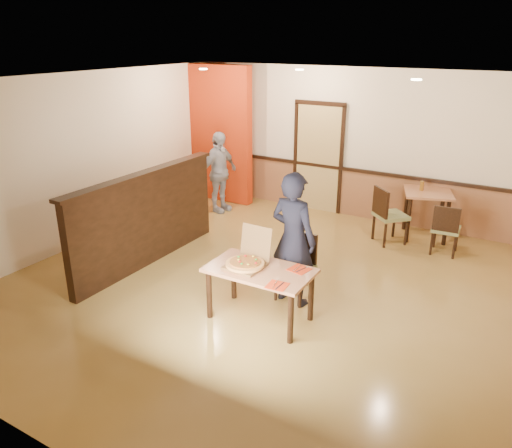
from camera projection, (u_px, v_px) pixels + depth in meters
The scene contains 24 objects.
floor at pixel (267, 287), 7.03m from camera, with size 7.00×7.00×0.00m, color #B08B44.
ceiling at pixel (269, 82), 6.04m from camera, with size 7.00×7.00×0.00m, color black.
wall_back at pixel (359, 145), 9.35m from camera, with size 7.00×7.00×0.00m, color #FFEEC7.
wall_left at pixel (82, 160), 8.20m from camera, with size 7.00×7.00×0.00m, color #FFEEC7.
wainscot_back at pixel (355, 194), 9.66m from camera, with size 7.00×0.04×0.90m, color #975F3C.
chair_rail_back at pixel (356, 170), 9.48m from camera, with size 7.00×0.06×0.06m, color black.
back_door at pixel (318, 158), 9.82m from camera, with size 0.90×0.06×2.10m, color tan.
booth_partition at pixel (146, 218), 7.56m from camera, with size 0.20×3.10×1.44m.
red_accent_panel at pixel (217, 134), 10.33m from camera, with size 1.60×0.20×2.78m, color #AF2C0C.
spot_a at pixel (203, 69), 8.58m from camera, with size 0.14×0.14×0.02m, color beige.
spot_b at pixel (300, 70), 8.43m from camera, with size 0.14×0.14×0.02m, color beige.
spot_c at pixel (416, 80), 6.58m from camera, with size 0.14×0.14×0.02m, color beige.
main_table at pixel (260, 277), 6.06m from camera, with size 1.29×0.75×0.69m.
diner_chair at pixel (297, 264), 6.63m from camera, with size 0.46×0.46×0.89m.
side_chair_left at pixel (387, 213), 8.37m from camera, with size 0.68×0.68×0.97m.
side_chair_right at pixel (446, 228), 7.93m from camera, with size 0.44×0.44×0.84m.
side_table at pixel (427, 202), 8.57m from camera, with size 0.98×0.98×0.83m.
diner at pixel (293, 239), 6.37m from camera, with size 0.65×0.43×1.78m, color black.
passerby at pixel (219, 172), 9.80m from camera, with size 0.94×0.39×1.60m, color #9D9CA5.
pizza_box at pixel (247, 262), 6.08m from camera, with size 0.44×0.51×0.45m.
pizza at pixel (245, 264), 6.05m from camera, with size 0.47×0.47×0.03m, color #E8A454.
napkin_near at pixel (277, 285), 5.62m from camera, with size 0.25×0.25×0.01m.
napkin_far at pixel (299, 269), 6.01m from camera, with size 0.27×0.27×0.01m.
condiment at pixel (422, 186), 8.54m from camera, with size 0.07×0.07×0.16m, color brown.
Camera 1 is at (3.05, -5.46, 3.34)m, focal length 35.00 mm.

